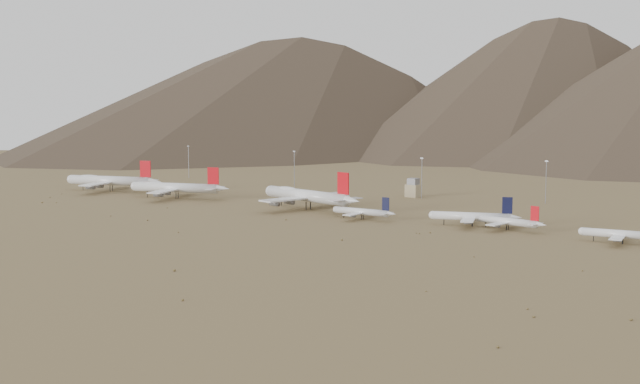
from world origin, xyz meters
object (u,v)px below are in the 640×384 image
Objects in this scene: widebody_east at (307,195)px; narrowbody_a at (363,212)px; control_tower at (413,189)px; widebody_west at (110,180)px; widebody_centre at (176,187)px; narrowbody_b at (473,216)px.

widebody_east is 48.85m from narrowbody_a.
widebody_east is 6.34× the size of control_tower.
narrowbody_a is 104.48m from control_tower.
widebody_west reaches higher than widebody_centre.
widebody_east reaches higher than widebody_centre.
narrowbody_a is 0.88× the size of narrowbody_b.
narrowbody_b is (55.45, 13.67, 0.79)m from narrowbody_a.
widebody_east is at bearing -14.35° from widebody_centre.
narrowbody_b reaches higher than narrowbody_a.
widebody_west is at bearing 159.87° from narrowbody_b.
widebody_centre reaches higher than narrowbody_b.
control_tower is at bearing 103.50° from narrowbody_a.
narrowbody_a is 3.12× the size of control_tower.
widebody_east is 88.79m from control_tower.
widebody_east is 2.03× the size of narrowbody_a.
widebody_east is at bearing 158.22° from narrowbody_b.
widebody_west is at bearing -152.26° from control_tower.
widebody_east is 102.31m from narrowbody_b.
widebody_west is 209.73m from narrowbody_a.
widebody_east is at bearing 161.40° from narrowbody_a.
control_tower is (180.60, 94.98, -2.02)m from widebody_west.
widebody_centre is at bearing -140.00° from control_tower.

